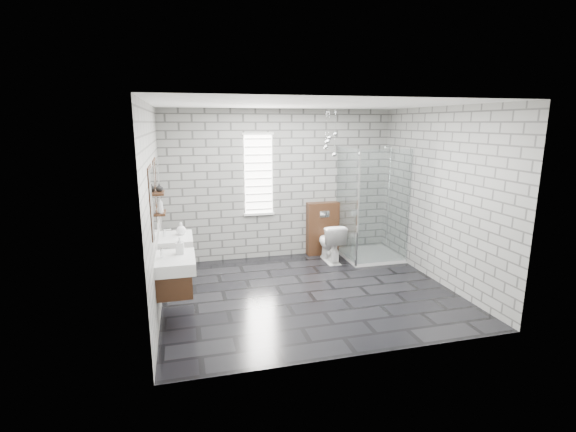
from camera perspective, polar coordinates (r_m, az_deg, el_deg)
name	(u,v)px	position (r m, az deg, el deg)	size (l,w,h in m)	color
floor	(308,292)	(6.31, 2.80, -10.39)	(4.20, 3.60, 0.02)	black
ceiling	(311,103)	(5.81, 3.10, 15.12)	(4.20, 3.60, 0.02)	white
wall_back	(280,185)	(7.63, -1.11, 4.31)	(4.20, 0.02, 2.70)	gray
wall_front	(363,235)	(4.26, 10.21, -2.63)	(4.20, 0.02, 2.70)	gray
wall_left	(154,210)	(5.66, -17.90, 0.75)	(0.02, 3.60, 2.70)	gray
wall_right	(440,196)	(6.84, 20.10, 2.55)	(0.02, 3.60, 2.70)	gray
vanity_left	(172,264)	(5.35, -15.56, -6.38)	(0.47, 0.70, 1.57)	#422514
vanity_right	(173,242)	(6.29, -15.44, -3.51)	(0.47, 0.70, 1.57)	#422514
shelf_lower	(160,213)	(5.61, -17.09, 0.39)	(0.14, 0.30, 0.03)	#422514
shelf_upper	(159,193)	(5.57, -17.26, 3.01)	(0.14, 0.30, 0.03)	#422514
window	(258,175)	(7.50, -4.06, 5.67)	(0.56, 0.05, 1.48)	white
cistern_panel	(323,228)	(7.92, 4.74, -1.71)	(0.60, 0.20, 1.00)	#422514
flush_plate	(325,214)	(7.75, 5.04, 0.26)	(0.18, 0.01, 0.12)	silver
shower_enclosure	(368,233)	(7.71, 10.94, -2.26)	(1.00, 1.00, 2.03)	white
pendant_cluster	(330,142)	(7.37, 5.80, 9.98)	(0.28, 0.26, 0.83)	silver
toilet	(330,242)	(7.56, 5.81, -3.61)	(0.39, 0.68, 0.70)	white
soap_bottle_a	(180,245)	(5.39, -14.59, -3.91)	(0.10, 0.10, 0.22)	#B2B2B2
soap_bottle_b	(181,229)	(6.30, -14.42, -1.68)	(0.14, 0.14, 0.18)	#B2B2B2
soap_bottle_c	(160,205)	(5.51, -17.10, 1.40)	(0.08, 0.08, 0.20)	#B2B2B2
vase	(159,188)	(5.59, -17.19, 3.73)	(0.10, 0.10, 0.10)	#B2B2B2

